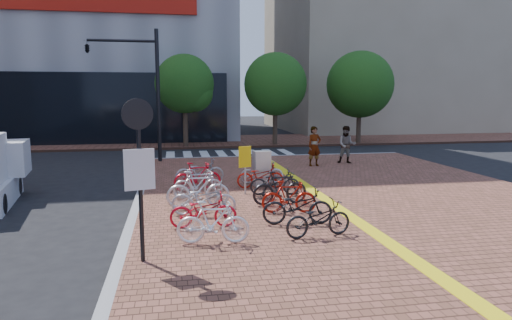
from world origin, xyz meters
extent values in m
plane|color=black|center=(0.00, 0.00, 0.00)|extent=(120.00, 120.00, 0.00)
cube|color=brown|center=(3.00, -5.00, 0.07)|extent=(14.00, 34.00, 0.15)
cube|color=yellow|center=(2.00, -5.00, 0.16)|extent=(0.40, 34.00, 0.01)
cube|color=gray|center=(-4.00, -5.00, 0.08)|extent=(0.25, 34.00, 0.15)
cube|color=gray|center=(3.00, 12.00, 0.08)|extent=(14.00, 0.25, 0.15)
cube|color=brown|center=(0.00, 21.00, 0.07)|extent=(70.00, 8.00, 0.15)
cube|color=gray|center=(18.00, 32.00, 9.00)|extent=(20.00, 18.00, 18.00)
cube|color=silver|center=(-3.00, 14.00, 0.01)|extent=(0.50, 4.00, 0.01)
cube|color=silver|center=(-2.00, 14.00, 0.01)|extent=(0.50, 4.00, 0.01)
cube|color=silver|center=(-1.00, 14.00, 0.01)|extent=(0.50, 4.00, 0.01)
cube|color=silver|center=(0.00, 14.00, 0.01)|extent=(0.50, 4.00, 0.01)
cube|color=silver|center=(1.00, 14.00, 0.01)|extent=(0.50, 4.00, 0.01)
cube|color=silver|center=(2.00, 14.00, 0.01)|extent=(0.50, 4.00, 0.01)
cube|color=silver|center=(3.00, 14.00, 0.01)|extent=(0.50, 4.00, 0.01)
cube|color=silver|center=(4.00, 14.00, 0.01)|extent=(0.50, 4.00, 0.01)
cylinder|color=#38281E|center=(-2.00, 17.50, 1.45)|extent=(0.32, 0.32, 2.60)
sphere|color=#194714|center=(-2.00, 17.50, 4.20)|extent=(3.80, 3.80, 3.80)
sphere|color=#194714|center=(-1.40, 17.20, 3.60)|extent=(2.40, 2.40, 2.40)
cylinder|color=#38281E|center=(4.00, 17.50, 1.45)|extent=(0.32, 0.32, 2.60)
sphere|color=#194714|center=(4.00, 17.50, 4.20)|extent=(4.20, 4.20, 4.20)
sphere|color=#194714|center=(4.60, 17.20, 3.60)|extent=(2.40, 2.40, 2.40)
cylinder|color=#38281E|center=(10.00, 17.50, 1.45)|extent=(0.32, 0.32, 2.60)
sphere|color=#194714|center=(10.00, 17.50, 4.20)|extent=(4.60, 4.60, 4.60)
sphere|color=#194714|center=(10.60, 17.20, 3.60)|extent=(2.40, 2.40, 2.40)
imported|color=white|center=(-1.98, -2.54, 0.65)|extent=(1.71, 0.69, 1.00)
imported|color=red|center=(-2.11, -1.22, 0.60)|extent=(1.73, 0.66, 0.90)
imported|color=#B3B3B7|center=(-2.03, -0.02, 0.63)|extent=(1.90, 0.95, 0.95)
imported|color=silver|center=(-2.13, 0.83, 0.72)|extent=(1.89, 0.55, 1.13)
imported|color=#A6A6AB|center=(-2.06, 2.13, 0.64)|extent=(1.65, 0.51, 0.98)
imported|color=red|center=(-2.01, 3.34, 0.66)|extent=(1.75, 0.75, 1.02)
imported|color=#A6A6AB|center=(-1.87, 4.53, 0.64)|extent=(1.94, 0.93, 0.98)
imported|color=black|center=(0.54, -2.47, 0.59)|extent=(1.75, 0.85, 0.88)
imported|color=black|center=(0.33, -1.35, 0.63)|extent=(1.90, 0.86, 0.97)
imported|color=#9E170B|center=(0.40, -0.20, 0.62)|extent=(1.62, 0.66, 0.95)
imported|color=black|center=(0.39, 0.84, 0.68)|extent=(1.79, 0.65, 1.05)
imported|color=black|center=(0.53, 2.20, 0.59)|extent=(1.76, 0.82, 0.89)
imported|color=#B2180C|center=(0.26, 3.40, 0.60)|extent=(1.74, 0.73, 0.89)
imported|color=silver|center=(0.49, 4.30, 0.58)|extent=(1.69, 0.70, 0.86)
imported|color=gray|center=(3.77, 8.03, 1.09)|extent=(0.77, 0.59, 1.89)
imported|color=#454D57|center=(5.58, 8.52, 1.07)|extent=(1.08, 0.96, 1.84)
cube|color=silver|center=(0.39, 3.79, 0.81)|extent=(0.66, 0.52, 1.31)
cylinder|color=#B7B7BC|center=(-0.44, 2.47, 0.95)|extent=(0.08, 0.08, 1.61)
cube|color=yellow|center=(-0.44, 2.42, 1.45)|extent=(0.44, 0.19, 0.72)
cylinder|color=black|center=(-3.50, -3.38, 1.79)|extent=(0.11, 0.11, 3.28)
cylinder|color=black|center=(-3.50, -3.44, 3.16)|extent=(0.60, 0.20, 0.61)
cube|color=silver|center=(-3.50, -3.44, 2.06)|extent=(0.59, 0.20, 0.82)
cylinder|color=black|center=(-3.50, 10.98, 3.43)|extent=(0.20, 0.20, 6.57)
cylinder|color=black|center=(-5.14, 10.98, 6.12)|extent=(3.28, 0.13, 0.13)
imported|color=black|center=(-6.78, 10.98, 5.79)|extent=(0.29, 1.36, 0.55)
cylinder|color=black|center=(-8.29, 4.51, 0.31)|extent=(0.28, 0.64, 0.62)
cylinder|color=black|center=(-7.87, 1.70, 0.31)|extent=(0.28, 0.64, 0.62)
camera|label=1|loc=(-2.83, -12.60, 3.54)|focal=32.00mm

